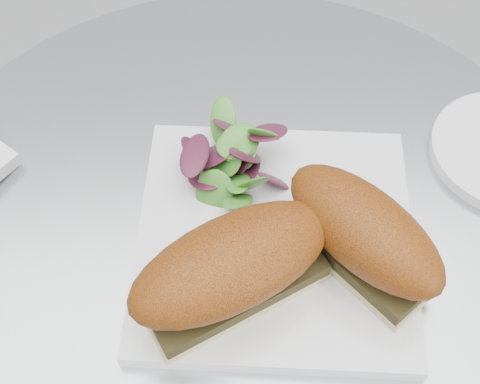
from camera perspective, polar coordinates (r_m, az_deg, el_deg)
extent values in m
cylinder|color=#A5A7AC|center=(0.65, 0.14, -3.38)|extent=(0.70, 0.70, 0.02)
cylinder|color=#A5A7AC|center=(0.98, 0.09, -14.70)|extent=(0.07, 0.07, 0.71)
cube|color=silver|center=(0.63, 2.97, -4.00)|extent=(0.29, 0.29, 0.02)
cube|color=tan|center=(0.58, -0.64, -8.17)|extent=(0.17, 0.13, 0.01)
cube|color=black|center=(0.57, -0.65, -7.55)|extent=(0.17, 0.13, 0.01)
ellipsoid|color=#733A0B|center=(0.55, -0.68, -6.04)|extent=(0.20, 0.15, 0.06)
cube|color=tan|center=(0.61, 9.96, -5.35)|extent=(0.13, 0.15, 0.01)
cube|color=black|center=(0.60, 10.14, -4.70)|extent=(0.13, 0.15, 0.01)
ellipsoid|color=#733A0B|center=(0.57, 10.59, -3.12)|extent=(0.16, 0.17, 0.06)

